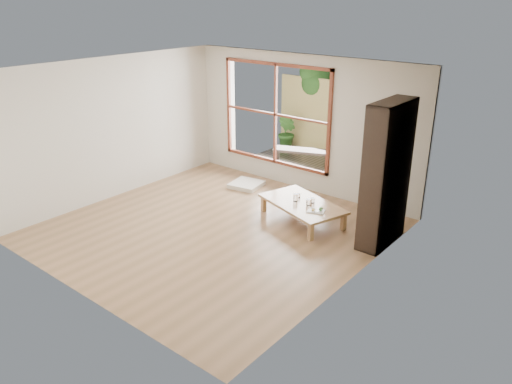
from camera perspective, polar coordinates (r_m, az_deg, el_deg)
ground at (r=8.30m, az=-4.61°, el=-4.22°), size 5.00×5.00×0.00m
low_table at (r=8.51m, az=5.31°, el=-1.46°), size 1.67×1.25×0.32m
floor_cushion at (r=10.04m, az=-1.10°, el=0.87°), size 0.67×0.67×0.08m
bookshelf at (r=7.69m, az=14.66°, el=1.91°), size 0.36×1.00×2.22m
glass_tall at (r=8.51m, az=4.54°, el=-0.66°), size 0.07×0.07×0.14m
glass_mid at (r=8.37m, az=6.02°, el=-1.18°), size 0.08×0.08×0.11m
glass_short at (r=8.49m, az=6.49°, el=-0.96°), size 0.07×0.07×0.09m
glass_small at (r=8.68m, az=4.88°, el=-0.41°), size 0.06×0.06×0.08m
food_tray at (r=8.17m, az=6.97°, el=-2.11°), size 0.31×0.26×0.08m
deck at (r=11.24m, az=5.66°, el=2.88°), size 2.80×2.00×0.05m
garden_bench at (r=11.05m, az=5.34°, el=4.56°), size 1.31×0.83×0.40m
bamboo_fence at (r=11.81m, az=8.55°, el=8.23°), size 2.80×0.06×1.80m
shrub_right at (r=11.31m, az=11.93°, el=5.19°), size 0.86×0.76×0.91m
shrub_left at (r=12.18m, az=3.59°, el=6.78°), size 0.60×0.55×0.89m
garden_tree at (r=12.26m, az=6.71°, el=12.30°), size 1.04×0.85×2.22m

